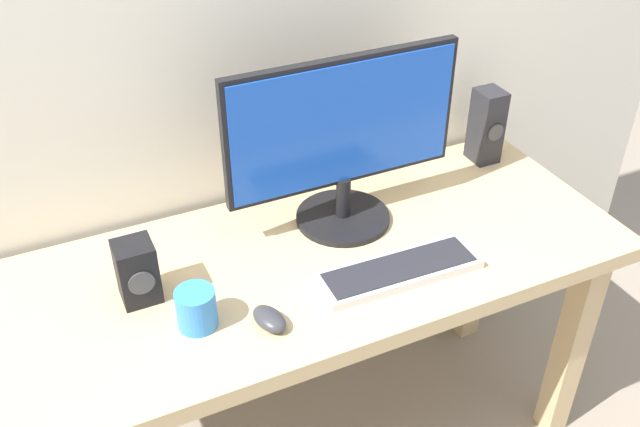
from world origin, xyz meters
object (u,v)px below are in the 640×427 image
object	(u,v)px
speaker_right	(486,126)
mouse	(270,319)
desk	(302,293)
keyboard_primary	(399,271)
speaker_left	(137,272)
coffee_mug	(196,309)
monitor	(343,138)

from	to	relation	value
speaker_right	mouse	bearing A→B (deg)	-155.08
desk	mouse	xyz separation A→B (m)	(-0.15, -0.17, 0.12)
keyboard_primary	speaker_left	bearing A→B (deg)	162.34
mouse	speaker_left	xyz separation A→B (m)	(-0.22, 0.20, 0.05)
speaker_right	coffee_mug	bearing A→B (deg)	-161.83
mouse	keyboard_primary	bearing A→B (deg)	-10.35
monitor	mouse	size ratio (longest dim) A/B	6.37
monitor	desk	bearing A→B (deg)	-144.90
desk	mouse	bearing A→B (deg)	-131.06
keyboard_primary	speaker_left	world-z (taller)	speaker_left
desk	speaker_left	xyz separation A→B (m)	(-0.37, 0.03, 0.17)
monitor	speaker_right	size ratio (longest dim) A/B	2.75
monitor	coffee_mug	size ratio (longest dim) A/B	6.56
monitor	mouse	distance (m)	0.47
desk	keyboard_primary	world-z (taller)	keyboard_primary
mouse	coffee_mug	xyz separation A→B (m)	(-0.13, 0.07, 0.03)
speaker_left	coffee_mug	bearing A→B (deg)	-57.36
coffee_mug	monitor	bearing A→B (deg)	26.02
speaker_right	desk	bearing A→B (deg)	-162.65
desk	monitor	xyz separation A→B (m)	(0.16, 0.11, 0.33)
desk	coffee_mug	xyz separation A→B (m)	(-0.28, -0.10, 0.15)
speaker_right	coffee_mug	xyz separation A→B (m)	(-0.94, -0.31, -0.06)
desk	keyboard_primary	xyz separation A→B (m)	(0.18, -0.14, 0.11)
monitor	mouse	xyz separation A→B (m)	(-0.31, -0.28, -0.21)
keyboard_primary	coffee_mug	size ratio (longest dim) A/B	4.33
speaker_right	speaker_left	xyz separation A→B (m)	(-1.02, -0.17, -0.03)
monitor	keyboard_primary	xyz separation A→B (m)	(0.02, -0.25, -0.22)
monitor	keyboard_primary	distance (m)	0.34
monitor	speaker_left	size ratio (longest dim) A/B	4.07
keyboard_primary	speaker_left	size ratio (longest dim) A/B	2.68
desk	speaker_right	distance (m)	0.72
monitor	keyboard_primary	world-z (taller)	monitor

